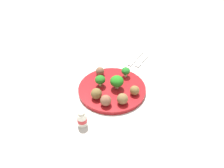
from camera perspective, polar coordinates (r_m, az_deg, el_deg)
name	(u,v)px	position (r m, az deg, el deg)	size (l,w,h in m)	color
ground_plane	(112,91)	(1.00, 0.00, -1.58)	(4.00, 4.00, 0.00)	#B2B2AD
plate	(112,89)	(1.00, 0.00, -1.24)	(0.28, 0.28, 0.02)	maroon
broccoli_floret_back_left	(117,81)	(0.97, 1.16, 0.63)	(0.06, 0.06, 0.06)	#99BB81
broccoli_floret_mid_right	(100,80)	(0.99, -2.83, 0.99)	(0.04, 0.04, 0.05)	#A1C072
broccoli_floret_front_left	(126,71)	(1.04, 3.26, 3.02)	(0.04, 0.04, 0.04)	#AAC683
meatball_front_left	(100,71)	(1.05, -2.88, 3.03)	(0.04, 0.04, 0.04)	brown
meatball_center	(96,94)	(0.94, -3.71, -2.30)	(0.04, 0.04, 0.04)	brown
meatball_near_rim	(122,99)	(0.91, 2.50, -3.53)	(0.04, 0.04, 0.04)	brown
meatball_back_left	(135,90)	(0.96, 5.39, -1.51)	(0.04, 0.04, 0.04)	brown
meatball_back_right	(106,100)	(0.91, -1.49, -3.93)	(0.04, 0.04, 0.04)	brown
napkin	(139,60)	(1.19, 6.48, 5.68)	(0.17, 0.12, 0.01)	white
fork	(142,61)	(1.17, 7.08, 5.42)	(0.12, 0.02, 0.01)	silver
knife	(135,59)	(1.19, 5.58, 6.00)	(0.15, 0.02, 0.01)	silver
yogurt_bottle	(82,119)	(0.86, -7.14, -8.21)	(0.04, 0.04, 0.07)	white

